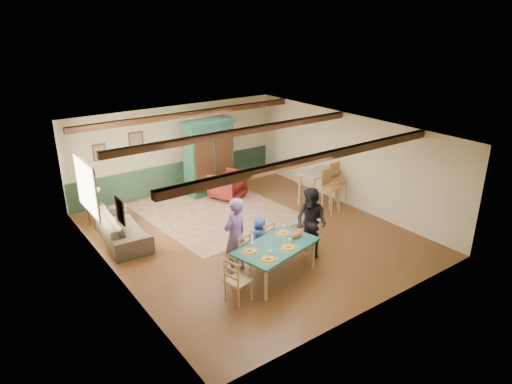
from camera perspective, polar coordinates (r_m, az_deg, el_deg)
floor at (r=11.85m, az=-0.79°, el=-5.22°), size 8.00×8.00×0.00m
wall_back at (r=14.61m, az=-9.90°, el=5.36°), size 7.00×0.02×2.70m
wall_left at (r=9.88m, az=-17.72°, el=-3.29°), size 0.02×8.00×2.70m
wall_right at (r=13.51m, az=11.46°, el=3.93°), size 0.02×8.00×2.70m
ceiling at (r=10.91m, az=-0.87°, el=7.57°), size 7.00×8.00×0.02m
wainscot_back at (r=14.86m, az=-9.65°, el=2.01°), size 6.95×0.03×0.90m
ceiling_beam_front at (r=9.21m, az=7.39°, el=4.18°), size 6.95×0.16×0.16m
ceiling_beam_mid at (r=11.25m, az=-2.04°, el=7.52°), size 6.95×0.16×0.16m
ceiling_beam_back at (r=13.44m, az=-8.32°, el=9.60°), size 6.95×0.16×0.16m
window_left at (r=11.35m, az=-20.50°, el=0.65°), size 0.06×1.60×1.30m
picture_left_wall at (r=9.21m, az=-16.60°, el=-2.28°), size 0.04×0.42×0.52m
picture_back_a at (r=13.97m, az=-14.76°, el=6.16°), size 0.45×0.04×0.55m
picture_back_b at (r=13.67m, az=-18.98°, el=4.71°), size 0.38×0.04×0.48m
dining_table at (r=9.85m, az=2.50°, el=-8.65°), size 1.99×1.38×0.76m
dining_chair_far_left at (r=9.95m, az=-2.25°, el=-7.63°), size 0.51×0.53×0.96m
dining_chair_far_right at (r=10.48m, az=0.82°, el=-6.03°), size 0.51×0.53×0.96m
dining_chair_end_left at (r=9.05m, az=-2.23°, el=-10.86°), size 0.53×0.51×0.96m
dining_chair_end_right at (r=10.62m, az=6.50°, el=-5.79°), size 0.53×0.51×0.96m
person_man at (r=9.82m, az=-2.62°, el=-5.48°), size 0.71×0.55×1.74m
person_woman at (r=10.54m, az=6.89°, el=-3.89°), size 0.79×0.93×1.67m
person_child at (r=10.51m, az=0.49°, el=-5.77°), size 0.55×0.42×1.01m
cat at (r=9.96m, az=5.03°, el=-5.29°), size 0.39×0.22×0.18m
place_setting_near_left at (r=9.12m, az=1.56°, el=-8.14°), size 0.46×0.38×0.11m
place_setting_near_center at (r=9.57m, az=4.11°, el=-6.67°), size 0.46×0.38×0.11m
place_setting_far_left at (r=9.41m, az=-0.81°, el=-7.13°), size 0.46×0.38×0.11m
place_setting_far_right at (r=10.17m, az=3.42°, el=-4.88°), size 0.46×0.38×0.11m
area_rug at (r=13.19m, az=-5.22°, el=-2.39°), size 3.88×4.50×0.01m
armoire at (r=14.23m, az=-5.91°, el=4.36°), size 1.69×0.77×2.33m
armchair at (r=13.97m, az=-3.60°, el=0.91°), size 1.21×1.22×0.85m
sofa at (r=11.90m, az=-16.51°, el=-4.20°), size 1.12×2.43×0.69m
end_table at (r=12.86m, az=-19.11°, el=-2.89°), size 0.49×0.49×0.55m
table_lamp at (r=12.66m, az=-19.40°, el=-0.71°), size 0.30×0.30×0.50m
counter_table at (r=13.68m, az=7.81°, el=0.60°), size 1.26×0.81×0.99m
bar_stool_left at (r=12.96m, az=9.40°, el=-0.02°), size 0.50×0.54×1.27m
bar_stool_right at (r=13.58m, az=10.25°, el=0.90°), size 0.46×0.51×1.26m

